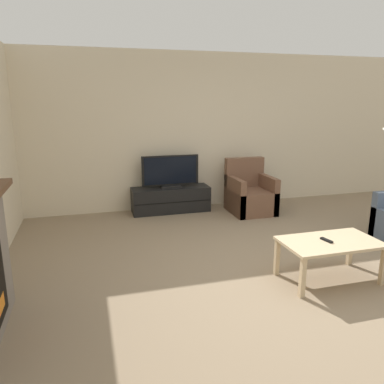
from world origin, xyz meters
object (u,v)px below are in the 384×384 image
tv_stand (171,199)px  armchair (250,195)px  coffee_table (330,246)px  tv (170,173)px  remote (327,240)px

tv_stand → armchair: (1.31, -0.38, 0.08)m
armchair → coffee_table: (-0.24, -2.57, 0.09)m
tv → coffee_table: size_ratio=0.95×
armchair → tv_stand: bearing=163.8°
remote → coffee_table: bearing=-19.3°
armchair → remote: (-0.28, -2.57, 0.16)m
armchair → remote: size_ratio=5.87×
tv_stand → tv: 0.47m
armchair → tv: bearing=163.9°
tv_stand → tv: tv is taller
tv_stand → coffee_table: bearing=-70.0°
armchair → remote: armchair is taller
remote → tv: bearing=98.1°
tv → remote: 3.13m
tv → tv_stand: bearing=90.0°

